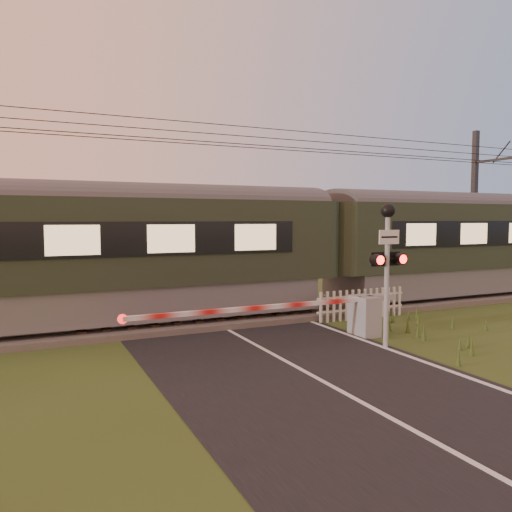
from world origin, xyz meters
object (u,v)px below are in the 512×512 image
train (321,246)px  crossing_signal (387,249)px  picket_fence (362,304)px  catenary_mast (475,206)px  boom_gate (352,314)px

train → crossing_signal: (-1.34, -5.11, 0.20)m
train → picket_fence: 2.60m
train → catenary_mast: size_ratio=5.77×
train → catenary_mast: 10.23m
boom_gate → catenary_mast: size_ratio=1.04×
crossing_signal → catenary_mast: bearing=33.2°
catenary_mast → crossing_signal: bearing=-146.8°
picket_fence → boom_gate: bearing=-132.8°
crossing_signal → picket_fence: 4.13m
boom_gate → crossing_signal: crossing_signal is taller
boom_gate → catenary_mast: 13.10m
boom_gate → catenary_mast: (11.23, 5.97, 3.16)m
catenary_mast → boom_gate: bearing=-152.0°
boom_gate → picket_fence: boom_gate is taller
train → boom_gate: train is taller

